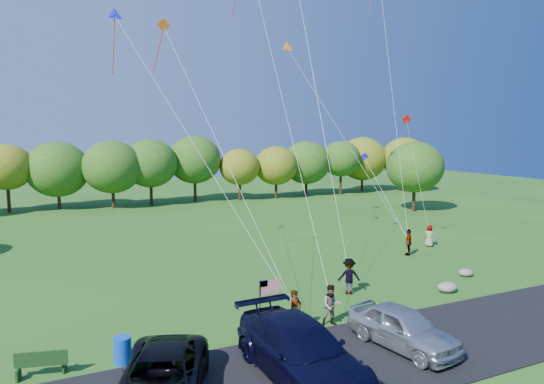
% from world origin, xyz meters
% --- Properties ---
extents(ground, '(140.00, 140.00, 0.00)m').
position_xyz_m(ground, '(0.00, 0.00, 0.00)').
color(ground, '#215317').
rests_on(ground, ground).
extents(asphalt_lane, '(44.00, 6.00, 0.06)m').
position_xyz_m(asphalt_lane, '(0.00, -4.00, 0.03)').
color(asphalt_lane, black).
rests_on(asphalt_lane, ground).
extents(treeline, '(77.78, 28.16, 8.56)m').
position_xyz_m(treeline, '(1.25, 36.47, 4.78)').
color(treeline, '#372514').
rests_on(treeline, ground).
extents(minivan_dark, '(4.44, 6.13, 1.55)m').
position_xyz_m(minivan_dark, '(-8.60, -3.92, 0.84)').
color(minivan_dark, black).
rests_on(minivan_dark, asphalt_lane).
extents(minivan_navy, '(2.79, 6.53, 1.88)m').
position_xyz_m(minivan_navy, '(-3.97, -4.30, 1.00)').
color(minivan_navy, black).
rests_on(minivan_navy, asphalt_lane).
extents(minivan_silver, '(2.63, 4.92, 1.59)m').
position_xyz_m(minivan_silver, '(0.71, -3.92, 0.86)').
color(minivan_silver, '#AAAEB5').
rests_on(minivan_silver, asphalt_lane).
extents(flyer_a, '(0.77, 0.64, 1.82)m').
position_xyz_m(flyer_a, '(-2.33, -0.80, 0.91)').
color(flyer_a, '#4C4C59').
rests_on(flyer_a, ground).
extents(flyer_b, '(1.03, 0.90, 1.80)m').
position_xyz_m(flyer_b, '(-0.56, -0.80, 0.90)').
color(flyer_b, '#4C4C59').
rests_on(flyer_b, ground).
extents(flyer_c, '(1.38, 1.09, 1.88)m').
position_xyz_m(flyer_c, '(2.49, 2.39, 0.94)').
color(flyer_c, '#4C4C59').
rests_on(flyer_c, ground).
extents(flyer_d, '(1.07, 1.05, 1.81)m').
position_xyz_m(flyer_d, '(10.75, 7.41, 0.90)').
color(flyer_d, '#4C4C59').
rests_on(flyer_d, ground).
extents(flyer_e, '(0.83, 0.94, 1.62)m').
position_xyz_m(flyer_e, '(13.82, 8.72, 0.81)').
color(flyer_e, '#4C4C59').
rests_on(flyer_e, ground).
extents(park_bench, '(1.69, 0.69, 0.95)m').
position_xyz_m(park_bench, '(-11.94, -0.45, 0.51)').
color(park_bench, '#163A15').
rests_on(park_bench, ground).
extents(trash_barrel, '(0.65, 0.65, 0.97)m').
position_xyz_m(trash_barrel, '(-9.27, -0.54, 0.49)').
color(trash_barrel, '#0C41B9').
rests_on(trash_barrel, ground).
extents(flag_assembly, '(0.90, 0.58, 2.43)m').
position_xyz_m(flag_assembly, '(-3.64, -0.70, 1.81)').
color(flag_assembly, black).
rests_on(flag_assembly, ground).
extents(boulder_near, '(1.08, 0.85, 0.54)m').
position_xyz_m(boulder_near, '(7.33, 0.40, 0.27)').
color(boulder_near, gray).
rests_on(boulder_near, ground).
extents(boulder_far, '(0.86, 0.72, 0.45)m').
position_xyz_m(boulder_far, '(10.44, 2.08, 0.22)').
color(boulder_far, gray).
rests_on(boulder_far, ground).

